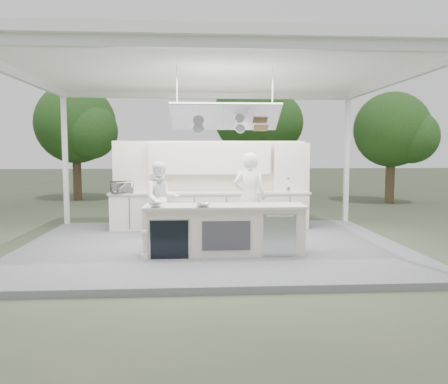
{
  "coord_description": "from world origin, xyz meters",
  "views": [
    {
      "loc": [
        -0.35,
        -9.21,
        2.1
      ],
      "look_at": [
        0.26,
        0.4,
        1.2
      ],
      "focal_mm": 35.0,
      "sensor_mm": 36.0,
      "label": 1
    }
  ],
  "objects": [
    {
      "name": "toaster_oven",
      "position": [
        -2.2,
        1.7,
        1.21
      ],
      "size": [
        0.61,
        0.5,
        0.29
      ],
      "primitive_type": "imported",
      "rotation": [
        0.0,
        0.0,
        0.33
      ],
      "color": "#B5B8BD",
      "rests_on": "back_counter"
    },
    {
      "name": "back_wall_unit",
      "position": [
        0.44,
        2.11,
        1.57
      ],
      "size": [
        5.05,
        0.48,
        2.25
      ],
      "color": "beige",
      "rests_on": "stage_deck"
    },
    {
      "name": "back_counter",
      "position": [
        0.0,
        1.9,
        0.6
      ],
      "size": [
        5.08,
        0.72,
        0.95
      ],
      "color": "beige",
      "rests_on": "stage_deck"
    },
    {
      "name": "stage_deck",
      "position": [
        0.0,
        0.0,
        0.06
      ],
      "size": [
        8.0,
        6.0,
        0.12
      ],
      "primitive_type": "cube",
      "color": "slate",
      "rests_on": "ground"
    },
    {
      "name": "bowl_large",
      "position": [
        -0.24,
        -1.15,
        1.1
      ],
      "size": [
        0.35,
        0.35,
        0.07
      ],
      "primitive_type": "imported",
      "rotation": [
        0.0,
        0.0,
        0.32
      ],
      "color": "silver",
      "rests_on": "demo_island"
    },
    {
      "name": "demo_island",
      "position": [
        0.18,
        -0.91,
        0.6
      ],
      "size": [
        3.1,
        0.79,
        0.95
      ],
      "color": "beige",
      "rests_on": "stage_deck"
    },
    {
      "name": "ground",
      "position": [
        0.0,
        0.0,
        0.0
      ],
      "size": [
        90.0,
        90.0,
        0.0
      ],
      "primitive_type": "plane",
      "color": "#454B34",
      "rests_on": "ground"
    },
    {
      "name": "head_chef",
      "position": [
        0.81,
        0.24,
        1.1
      ],
      "size": [
        0.81,
        0.64,
        1.95
      ],
      "primitive_type": "imported",
      "rotation": [
        0.0,
        0.0,
        2.88
      ],
      "color": "white",
      "rests_on": "stage_deck"
    },
    {
      "name": "bowl_small",
      "position": [
        -1.1,
        -1.15,
        1.11
      ],
      "size": [
        0.29,
        0.29,
        0.08
      ],
      "primitive_type": "imported",
      "rotation": [
        0.0,
        0.0,
        0.17
      ],
      "color": "#B1B3B8",
      "rests_on": "demo_island"
    },
    {
      "name": "sous_chef",
      "position": [
        -1.17,
        1.0,
        0.99
      ],
      "size": [
        0.99,
        0.86,
        1.75
      ],
      "primitive_type": "imported",
      "rotation": [
        0.0,
        0.0,
        0.26
      ],
      "color": "white",
      "rests_on": "stage_deck"
    },
    {
      "name": "tent",
      "position": [
        0.0,
        -0.01,
        3.71
      ],
      "size": [
        8.2,
        6.2,
        3.86
      ],
      "color": "white",
      "rests_on": "ground"
    },
    {
      "name": "tree_cluster",
      "position": [
        -0.16,
        9.77,
        3.29
      ],
      "size": [
        19.55,
        9.4,
        5.85
      ],
      "color": "brown",
      "rests_on": "ground"
    }
  ]
}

